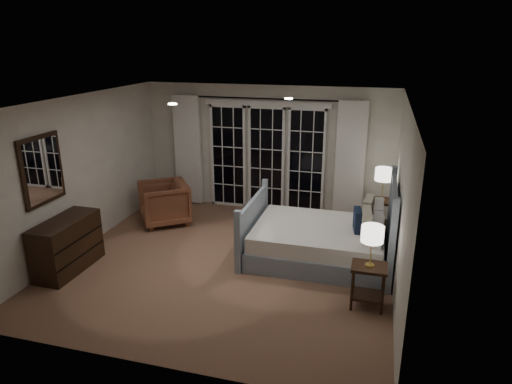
% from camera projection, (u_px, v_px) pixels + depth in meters
% --- Properties ---
extents(floor, '(5.00, 5.00, 0.00)m').
position_uv_depth(floor, '(228.00, 261.00, 7.18)').
color(floor, brown).
rests_on(floor, ground).
extents(ceiling, '(5.00, 5.00, 0.00)m').
position_uv_depth(ceiling, '(224.00, 101.00, 6.39)').
color(ceiling, silver).
rests_on(ceiling, wall_back).
extents(wall_left, '(0.02, 5.00, 2.50)m').
position_uv_depth(wall_left, '(81.00, 173.00, 7.41)').
color(wall_left, beige).
rests_on(wall_left, floor).
extents(wall_right, '(0.02, 5.00, 2.50)m').
position_uv_depth(wall_right, '(401.00, 201.00, 6.16)').
color(wall_right, beige).
rests_on(wall_right, floor).
extents(wall_back, '(5.00, 0.02, 2.50)m').
position_uv_depth(wall_back, '(267.00, 149.00, 9.07)').
color(wall_back, beige).
rests_on(wall_back, floor).
extents(wall_front, '(5.00, 0.02, 2.50)m').
position_uv_depth(wall_front, '(144.00, 260.00, 4.50)').
color(wall_front, beige).
rests_on(wall_front, floor).
extents(french_doors, '(2.50, 0.04, 2.20)m').
position_uv_depth(french_doors, '(266.00, 157.00, 9.08)').
color(french_doors, black).
rests_on(french_doors, wall_back).
extents(curtain_rod, '(3.50, 0.03, 0.03)m').
position_uv_depth(curtain_rod, '(266.00, 99.00, 8.66)').
color(curtain_rod, black).
rests_on(curtain_rod, wall_back).
extents(curtain_left, '(0.55, 0.10, 2.25)m').
position_uv_depth(curtain_left, '(188.00, 150.00, 9.41)').
color(curtain_left, white).
rests_on(curtain_left, curtain_rod).
extents(curtain_right, '(0.55, 0.10, 2.25)m').
position_uv_depth(curtain_right, '(350.00, 161.00, 8.58)').
color(curtain_right, white).
rests_on(curtain_right, curtain_rod).
extents(downlight_a, '(0.12, 0.12, 0.01)m').
position_uv_depth(downlight_a, '(289.00, 99.00, 6.74)').
color(downlight_a, white).
rests_on(downlight_a, ceiling).
extents(downlight_b, '(0.12, 0.12, 0.01)m').
position_uv_depth(downlight_b, '(173.00, 104.00, 6.17)').
color(downlight_b, white).
rests_on(downlight_b, ceiling).
extents(bed, '(2.22, 1.59, 1.29)m').
position_uv_depth(bed, '(323.00, 240.00, 7.17)').
color(bed, gray).
rests_on(bed, floor).
extents(nightstand_left, '(0.45, 0.36, 0.59)m').
position_uv_depth(nightstand_left, '(368.00, 280.00, 5.86)').
color(nightstand_left, black).
rests_on(nightstand_left, floor).
extents(nightstand_right, '(0.49, 0.39, 0.64)m').
position_uv_depth(nightstand_right, '(380.00, 211.00, 8.09)').
color(nightstand_right, black).
rests_on(nightstand_right, floor).
extents(lamp_left, '(0.28, 0.28, 0.54)m').
position_uv_depth(lamp_left, '(372.00, 235.00, 5.65)').
color(lamp_left, '#D1B353').
rests_on(lamp_left, nightstand_left).
extents(lamp_right, '(0.30, 0.30, 0.58)m').
position_uv_depth(lamp_right, '(384.00, 175.00, 7.88)').
color(lamp_right, '#D1B353').
rests_on(lamp_right, nightstand_right).
extents(armchair, '(1.20, 1.20, 0.79)m').
position_uv_depth(armchair, '(164.00, 203.00, 8.58)').
color(armchair, brown).
rests_on(armchair, floor).
extents(dresser, '(0.48, 1.14, 0.80)m').
position_uv_depth(dresser, '(67.00, 245.00, 6.81)').
color(dresser, black).
rests_on(dresser, floor).
extents(mirror, '(0.05, 0.85, 1.00)m').
position_uv_depth(mirror, '(42.00, 170.00, 6.51)').
color(mirror, black).
rests_on(mirror, wall_left).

